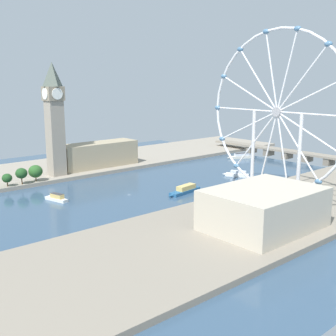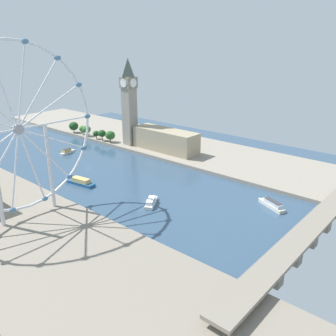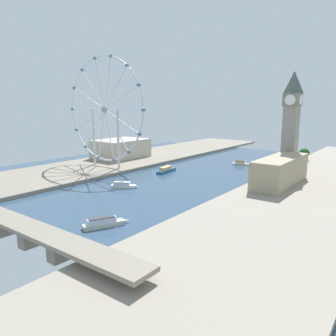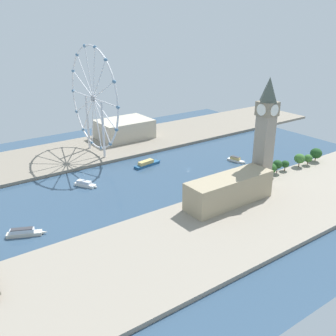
{
  "view_description": "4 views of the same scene",
  "coord_description": "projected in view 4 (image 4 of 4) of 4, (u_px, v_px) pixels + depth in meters",
  "views": [
    {
      "loc": [
        249.81,
        -180.39,
        81.71
      ],
      "look_at": [
        -3.02,
        40.55,
        11.4
      ],
      "focal_mm": 46.55,
      "sensor_mm": 36.0,
      "label": 1
    },
    {
      "loc": [
        187.24,
        257.94,
        110.62
      ],
      "look_at": [
        -12.79,
        85.2,
        15.82
      ],
      "focal_mm": 38.39,
      "sensor_mm": 36.0,
      "label": 2
    },
    {
      "loc": [
        -159.46,
        276.67,
        64.59
      ],
      "look_at": [
        -10.94,
        79.53,
        16.77
      ],
      "focal_mm": 34.88,
      "sensor_mm": 36.0,
      "label": 3
    },
    {
      "loc": [
        -268.44,
        217.16,
        135.34
      ],
      "look_at": [
        -9.16,
        30.75,
        10.77
      ],
      "focal_mm": 41.36,
      "sensor_mm": 36.0,
      "label": 4
    }
  ],
  "objects": [
    {
      "name": "tour_boat_1",
      "position": [
        236.0,
        160.0,
        388.07
      ],
      "size": [
        21.3,
        8.71,
        5.18
      ],
      "rotation": [
        0.0,
        0.0,
        3.39
      ],
      "color": "white",
      "rests_on": "ground_plane"
    },
    {
      "name": "ground_plane",
      "position": [
        188.0,
        169.0,
        370.34
      ],
      "size": [
        374.72,
        374.72,
        0.0
      ],
      "primitive_type": "plane",
      "color": "#334C66"
    },
    {
      "name": "tree_row_embankment",
      "position": [
        295.0,
        160.0,
        361.41
      ],
      "size": [
        11.96,
        78.67,
        13.17
      ],
      "color": "#513823",
      "rests_on": "riverbank_left"
    },
    {
      "name": "riverbank_right",
      "position": [
        133.0,
        141.0,
        447.22
      ],
      "size": [
        90.0,
        520.0,
        3.0
      ],
      "primitive_type": "cube",
      "color": "gray",
      "rests_on": "ground_plane"
    },
    {
      "name": "riverbank_left",
      "position": [
        273.0,
        207.0,
        292.37
      ],
      "size": [
        90.0,
        520.0,
        3.0
      ],
      "primitive_type": "cube",
      "color": "gray",
      "rests_on": "ground_plane"
    },
    {
      "name": "parliament_block",
      "position": [
        229.0,
        190.0,
        291.96
      ],
      "size": [
        22.0,
        72.34,
        21.63
      ],
      "primitive_type": "cube",
      "color": "tan",
      "rests_on": "riverbank_left"
    },
    {
      "name": "clock_tower",
      "position": [
        265.0,
        132.0,
        308.53
      ],
      "size": [
        14.62,
        14.62,
        90.34
      ],
      "color": "gray",
      "rests_on": "riverbank_left"
    },
    {
      "name": "ferris_wheel",
      "position": [
        93.0,
        99.0,
        385.8
      ],
      "size": [
        106.29,
        3.2,
        108.83
      ],
      "color": "silver",
      "rests_on": "riverbank_right"
    },
    {
      "name": "riverside_hall",
      "position": [
        124.0,
        129.0,
        452.26
      ],
      "size": [
        44.18,
        60.35,
        21.38
      ],
      "primitive_type": "cube",
      "color": "#BCB29E",
      "rests_on": "riverbank_right"
    },
    {
      "name": "tour_boat_2",
      "position": [
        147.0,
        164.0,
        377.21
      ],
      "size": [
        10.71,
        33.1,
        5.61
      ],
      "rotation": [
        0.0,
        0.0,
        4.86
      ],
      "color": "#235684",
      "rests_on": "ground_plane"
    },
    {
      "name": "tour_boat_3",
      "position": [
        85.0,
        184.0,
        331.54
      ],
      "size": [
        21.35,
        15.04,
        4.87
      ],
      "rotation": [
        0.0,
        0.0,
        3.68
      ],
      "color": "white",
      "rests_on": "ground_plane"
    },
    {
      "name": "tour_boat_0",
      "position": [
        24.0,
        233.0,
        256.15
      ],
      "size": [
        14.63,
        25.44,
        5.52
      ],
      "rotation": [
        0.0,
        0.0,
        4.27
      ],
      "color": "beige",
      "rests_on": "ground_plane"
    }
  ]
}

